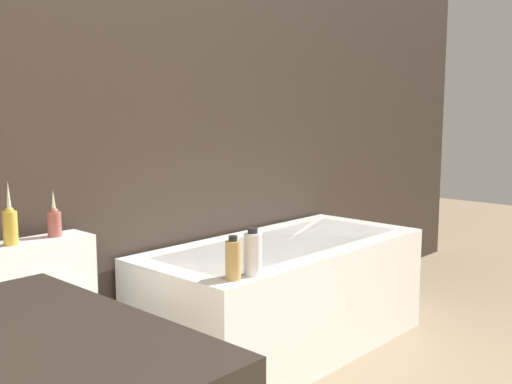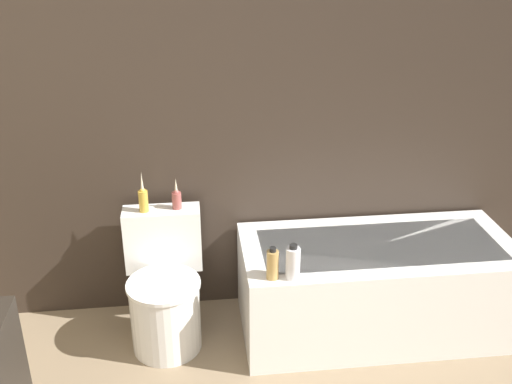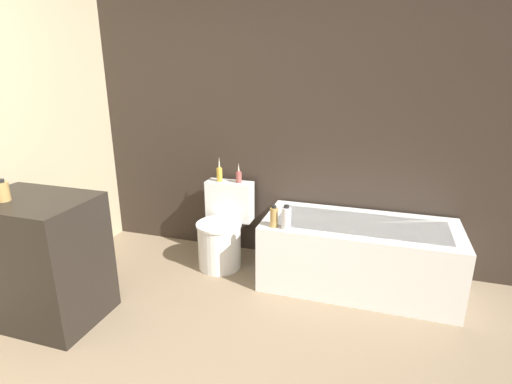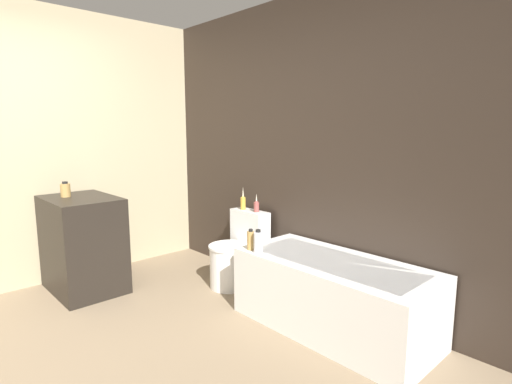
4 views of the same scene
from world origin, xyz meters
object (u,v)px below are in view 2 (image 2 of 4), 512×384
object	(u,v)px
vase_silver	(177,198)
toilet	(165,292)
vase_gold	(143,198)
bathtub	(375,286)
shampoo_bottle_short	(293,263)
shampoo_bottle_tall	(273,264)

from	to	relation	value
vase_silver	toilet	bearing A→B (deg)	-114.55
toilet	vase_gold	distance (m)	0.51
bathtub	vase_silver	size ratio (longest dim) A/B	8.39
bathtub	shampoo_bottle_short	bearing A→B (deg)	-152.43
shampoo_bottle_tall	shampoo_bottle_short	size ratio (longest dim) A/B	0.91
shampoo_bottle_tall	toilet	bearing A→B (deg)	151.35
shampoo_bottle_short	shampoo_bottle_tall	bearing A→B (deg)	173.75
vase_gold	bathtub	bearing A→B (deg)	-9.53
toilet	vase_silver	world-z (taller)	vase_silver
bathtub	shampoo_bottle_short	distance (m)	0.68
toilet	shampoo_bottle_short	distance (m)	0.77
toilet	shampoo_bottle_tall	size ratio (longest dim) A/B	4.15
bathtub	vase_gold	bearing A→B (deg)	170.47
bathtub	toilet	bearing A→B (deg)	178.33
bathtub	vase_silver	distance (m)	1.19
vase_gold	shampoo_bottle_short	bearing A→B (deg)	-33.58
bathtub	shampoo_bottle_short	world-z (taller)	shampoo_bottle_short
bathtub	shampoo_bottle_tall	distance (m)	0.75
vase_silver	vase_gold	bearing A→B (deg)	-174.68
shampoo_bottle_tall	vase_silver	bearing A→B (deg)	132.91
bathtub	shampoo_bottle_tall	size ratio (longest dim) A/B	8.75
toilet	bathtub	bearing A→B (deg)	-1.67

